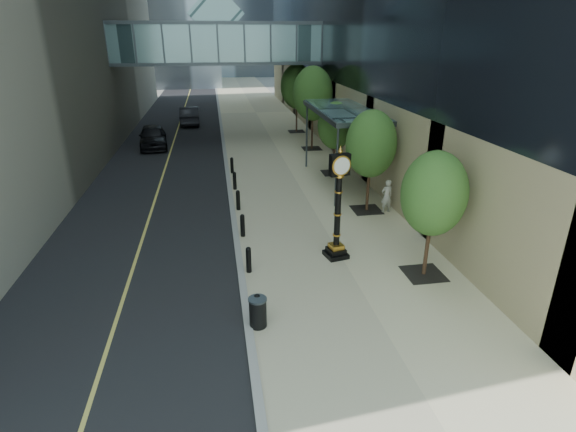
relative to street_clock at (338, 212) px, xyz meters
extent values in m
plane|color=gray|center=(-0.78, -4.87, -1.94)|extent=(320.00, 320.00, 0.00)
cube|color=black|center=(-7.78, 35.13, -1.93)|extent=(8.00, 180.00, 0.02)
cube|color=tan|center=(0.22, 35.13, -1.91)|extent=(8.00, 180.00, 0.06)
cube|color=gray|center=(-3.78, 35.13, -1.90)|extent=(0.25, 180.00, 0.07)
cube|color=slate|center=(-3.78, 23.13, 5.56)|extent=(17.00, 4.00, 3.00)
cube|color=#383F44|center=(-3.78, 23.13, 4.11)|extent=(17.00, 4.20, 0.25)
cube|color=#383F44|center=(-3.78, 23.13, 7.01)|extent=(17.00, 4.20, 0.25)
cube|color=slate|center=(-3.78, 23.13, 7.66)|extent=(4.24, 3.00, 4.24)
cube|color=#383F44|center=(2.72, 9.13, 2.26)|extent=(3.00, 8.00, 0.25)
cube|color=slate|center=(2.72, 9.13, 2.41)|extent=(2.80, 7.80, 0.06)
cylinder|color=#383F44|center=(1.42, 5.43, 0.16)|extent=(0.12, 0.12, 4.20)
cylinder|color=#383F44|center=(1.42, 12.83, 0.16)|extent=(0.12, 0.12, 4.20)
cylinder|color=black|center=(-3.48, -3.87, -1.43)|extent=(0.20, 0.20, 0.90)
cylinder|color=black|center=(-3.48, -0.67, -1.43)|extent=(0.20, 0.20, 0.90)
cylinder|color=black|center=(-3.48, 2.53, -1.43)|extent=(0.20, 0.20, 0.90)
cylinder|color=black|center=(-3.48, 5.73, -1.43)|extent=(0.20, 0.20, 0.90)
cylinder|color=black|center=(-3.48, 8.93, -1.43)|extent=(0.20, 0.20, 0.90)
cylinder|color=black|center=(-3.48, 12.13, -1.43)|extent=(0.20, 0.20, 0.90)
cube|color=black|center=(2.82, -1.87, -1.87)|extent=(1.40, 1.40, 0.02)
cylinder|color=#462D1D|center=(2.82, -1.87, -0.65)|extent=(0.14, 0.14, 2.45)
ellipsoid|color=#255820|center=(2.82, -1.87, 1.24)|extent=(2.24, 2.24, 2.99)
cube|color=black|center=(2.82, 4.63, -1.87)|extent=(1.40, 1.40, 0.02)
cylinder|color=#462D1D|center=(2.82, 4.63, -0.56)|extent=(0.14, 0.14, 2.63)
ellipsoid|color=#255820|center=(2.82, 4.63, 1.47)|extent=(2.41, 2.41, 3.21)
cube|color=black|center=(2.82, 11.13, -1.87)|extent=(1.40, 1.40, 0.02)
cylinder|color=#462D1D|center=(2.82, 11.13, -0.70)|extent=(0.14, 0.14, 2.35)
ellipsoid|color=#255820|center=(2.82, 11.13, 1.11)|extent=(2.15, 2.15, 2.87)
cube|color=black|center=(2.82, 17.63, -1.87)|extent=(1.40, 1.40, 0.02)
cylinder|color=#462D1D|center=(2.82, 17.63, -0.27)|extent=(0.14, 0.14, 3.21)
ellipsoid|color=#255820|center=(2.82, 17.63, 2.21)|extent=(2.94, 2.94, 3.92)
cube|color=black|center=(2.82, 24.13, -1.87)|extent=(1.40, 1.40, 0.02)
cylinder|color=#462D1D|center=(2.82, 24.13, -0.34)|extent=(0.14, 0.14, 3.07)
ellipsoid|color=#255820|center=(2.82, 24.13, 2.03)|extent=(2.81, 2.81, 3.75)
cube|color=black|center=(0.00, 0.00, -1.79)|extent=(0.96, 0.96, 0.18)
cube|color=black|center=(0.00, 0.00, -1.61)|extent=(0.75, 0.75, 0.18)
cube|color=gold|center=(0.00, 0.00, -1.43)|extent=(0.59, 0.59, 0.18)
cylinder|color=black|center=(0.00, 0.00, 0.06)|extent=(0.23, 0.23, 2.79)
cube|color=black|center=(0.00, 0.00, 1.86)|extent=(0.81, 0.43, 0.81)
cylinder|color=white|center=(0.00, 0.16, 1.86)|extent=(0.62, 0.17, 0.63)
cylinder|color=white|center=(0.00, -0.16, 1.86)|extent=(0.62, 0.17, 0.63)
sphere|color=gold|center=(0.00, 0.00, 2.36)|extent=(0.18, 0.18, 0.18)
cylinder|color=black|center=(-3.48, -4.02, -1.43)|extent=(0.68, 0.68, 0.90)
imported|color=#ACA89D|center=(3.65, 4.22, -1.05)|extent=(0.66, 0.49, 1.66)
imported|color=black|center=(-9.13, 20.19, -1.07)|extent=(2.54, 5.16, 1.69)
imported|color=black|center=(-6.71, 29.49, -1.08)|extent=(1.89, 5.11, 1.67)
camera|label=1|loc=(-4.42, -15.29, 6.31)|focal=28.00mm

